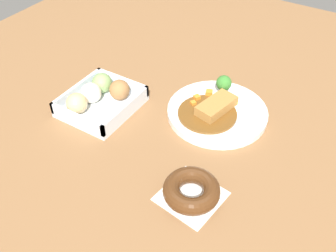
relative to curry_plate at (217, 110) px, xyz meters
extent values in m
plane|color=brown|center=(0.05, -0.07, -0.01)|extent=(1.60, 1.60, 0.00)
cylinder|color=white|center=(0.00, 0.00, -0.01)|extent=(0.25, 0.25, 0.02)
cylinder|color=brown|center=(0.03, -0.01, 0.01)|extent=(0.14, 0.14, 0.01)
cube|color=#A87538|center=(0.01, 0.00, 0.02)|extent=(0.11, 0.07, 0.02)
cylinder|color=white|center=(-0.04, 0.02, 0.01)|extent=(0.06, 0.06, 0.00)
ellipsoid|color=yellow|center=(-0.04, 0.02, 0.02)|extent=(0.03, 0.03, 0.02)
cylinder|color=#8CB766|center=(-0.07, -0.02, 0.01)|extent=(0.01, 0.01, 0.02)
sphere|color=#387A2D|center=(-0.07, -0.02, 0.04)|extent=(0.04, 0.04, 0.04)
cube|color=orange|center=(-0.01, -0.06, 0.01)|extent=(0.02, 0.02, 0.01)
cube|color=orange|center=(0.02, -0.06, 0.01)|extent=(0.02, 0.02, 0.01)
cube|color=orange|center=(-0.04, -0.04, 0.01)|extent=(0.02, 0.02, 0.02)
cube|color=silver|center=(0.13, -0.26, -0.01)|extent=(0.18, 0.16, 0.01)
cube|color=silver|center=(0.04, -0.26, 0.01)|extent=(0.01, 0.16, 0.03)
cube|color=silver|center=(0.22, -0.26, 0.01)|extent=(0.01, 0.16, 0.03)
cube|color=silver|center=(0.13, -0.34, 0.01)|extent=(0.18, 0.01, 0.03)
cube|color=silver|center=(0.13, -0.18, 0.01)|extent=(0.18, 0.01, 0.03)
sphere|color=#84A860|center=(0.08, -0.29, 0.02)|extent=(0.05, 0.05, 0.05)
sphere|color=#EFE5C6|center=(0.13, -0.29, 0.02)|extent=(0.05, 0.05, 0.05)
sphere|color=#DBB77A|center=(0.18, -0.29, 0.02)|extent=(0.05, 0.05, 0.05)
sphere|color=#9E6B3D|center=(0.08, -0.23, 0.02)|extent=(0.05, 0.05, 0.05)
cube|color=white|center=(0.25, 0.07, -0.01)|extent=(0.13, 0.13, 0.00)
torus|color=#4C2B14|center=(0.25, 0.07, 0.00)|extent=(0.11, 0.11, 0.03)
camera|label=1|loc=(0.68, 0.28, 0.59)|focal=40.43mm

